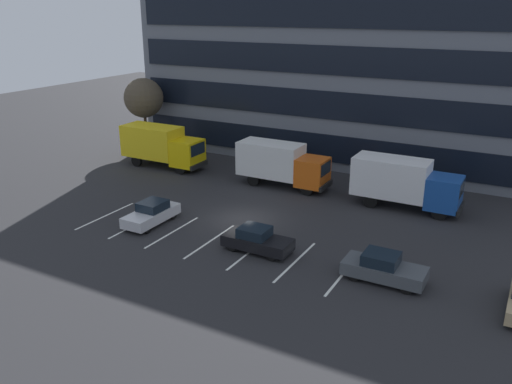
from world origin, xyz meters
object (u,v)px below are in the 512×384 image
object	(u,v)px
sedan_silver	(152,213)
sedan_black	(257,240)
box_truck_blue	(404,181)
bare_tree	(144,98)
box_truck_orange	(281,163)
box_truck_yellow_all	(161,145)
sedan_charcoal	(383,268)

from	to	relation	value
sedan_silver	sedan_black	distance (m)	7.91
box_truck_blue	bare_tree	xyz separation A→B (m)	(-25.65, 3.61, 3.14)
box_truck_orange	sedan_black	world-z (taller)	box_truck_orange
box_truck_blue	sedan_silver	size ratio (longest dim) A/B	1.82
box_truck_blue	sedan_black	world-z (taller)	box_truck_blue
box_truck_blue	bare_tree	size ratio (longest dim) A/B	1.06
box_truck_blue	sedan_black	size ratio (longest dim) A/B	1.85
box_truck_blue	box_truck_yellow_all	distance (m)	20.92
box_truck_blue	box_truck_yellow_all	xyz separation A→B (m)	(-20.92, -0.02, 0.04)
box_truck_orange	box_truck_yellow_all	world-z (taller)	box_truck_yellow_all
box_truck_orange	sedan_silver	xyz separation A→B (m)	(-3.99, -10.74, -1.19)
sedan_silver	sedan_black	world-z (taller)	sedan_silver
bare_tree	sedan_black	bearing A→B (deg)	-35.82
box_truck_blue	box_truck_yellow_all	world-z (taller)	box_truck_yellow_all
bare_tree	box_truck_blue	bearing A→B (deg)	-8.01
box_truck_blue	box_truck_yellow_all	size ratio (longest dim) A/B	0.98
sedan_charcoal	box_truck_yellow_all	bearing A→B (deg)	154.50
sedan_charcoal	sedan_silver	bearing A→B (deg)	178.95
sedan_charcoal	bare_tree	distance (m)	31.29
sedan_silver	bare_tree	xyz separation A→B (m)	(-12.17, 14.17, 4.38)
sedan_charcoal	sedan_silver	size ratio (longest dim) A/B	1.03
sedan_silver	bare_tree	size ratio (longest dim) A/B	0.59
box_truck_blue	box_truck_orange	world-z (taller)	box_truck_blue
box_truck_yellow_all	box_truck_blue	bearing A→B (deg)	0.06
sedan_charcoal	sedan_silver	distance (m)	15.24
box_truck_blue	bare_tree	distance (m)	26.09
bare_tree	sedan_charcoal	bearing A→B (deg)	-27.80
box_truck_orange	box_truck_blue	bearing A→B (deg)	-1.10
bare_tree	box_truck_orange	bearing A→B (deg)	-11.97
box_truck_yellow_all	sedan_black	size ratio (longest dim) A/B	1.88
box_truck_yellow_all	sedan_silver	bearing A→B (deg)	-54.74
box_truck_orange	box_truck_yellow_all	xyz separation A→B (m)	(-11.44, -0.20, 0.08)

